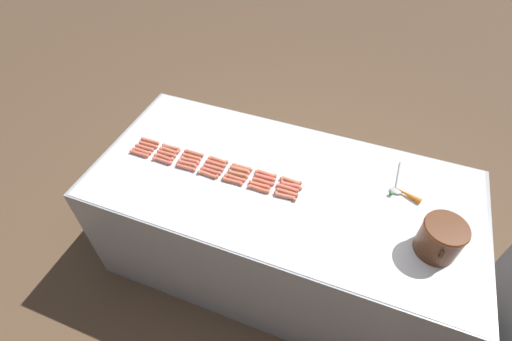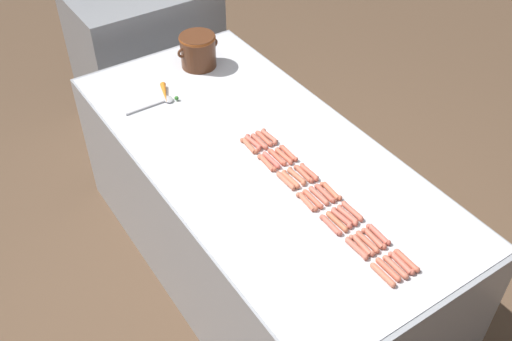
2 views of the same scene
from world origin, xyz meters
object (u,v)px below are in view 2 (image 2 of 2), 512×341
Objects in this scene: hot_dog_32 at (309,172)px; hot_dog_26 at (284,156)px; hot_dog_18 at (297,176)px; hot_dog_33 at (288,153)px; hot_dog_1 at (357,248)px; hot_dog_21 at (401,263)px; hot_dog_12 at (271,160)px; hot_dog_28 at (407,261)px; back_cabinet at (148,56)px; hot_dog_16 at (342,218)px; hot_dog_34 at (269,137)px; hot_dog_22 at (374,238)px; hot_dog_30 at (352,211)px; hot_dog_8 at (362,245)px; serving_spoon at (161,102)px; hot_dog_24 at (325,193)px; hot_dog_4 at (286,181)px; hot_dog_29 at (378,234)px; hot_dog_6 at (249,146)px; hot_dog_20 at (259,142)px; hot_dog_2 at (331,225)px; hot_dog_23 at (347,215)px; bean_pot at (198,49)px; hot_dog_10 at (313,199)px; hot_dog_19 at (277,157)px; hot_dog_27 at (264,139)px; hot_dog_0 at (383,275)px; hot_dog_15 at (368,242)px; carrot at (165,93)px; hot_dog_14 at (395,267)px; hot_dog_25 at (304,174)px; hot_dog_9 at (337,222)px; hot_dog_5 at (267,163)px; hot_dog_7 at (388,270)px.

hot_dog_26 is at bearing 100.48° from hot_dog_32.
hot_dog_33 is (0.07, 0.15, 0.00)m from hot_dog_18.
hot_dog_1 is 1.00× the size of hot_dog_21.
hot_dog_12 is 0.16m from hot_dog_18.
back_cabinet is at bearing 88.14° from hot_dog_28.
hot_dog_34 is (0.06, 0.62, 0.00)m from hot_dog_16.
hot_dog_22 is 0.17m from hot_dog_30.
serving_spoon is (-0.21, 1.35, -0.00)m from hot_dog_8.
hot_dog_24 is at bearing -77.23° from hot_dog_18.
hot_dog_4 is 0.49m from hot_dog_29.
hot_dog_20 is at bearing -0.87° from hot_dog_6.
hot_dog_24 is (0.04, 0.16, 0.00)m from hot_dog_16.
hot_dog_20 is (0.06, 0.62, 0.00)m from hot_dog_2.
hot_dog_18 and hot_dog_23 have the same top height.
bean_pot is (0.05, 1.40, 0.09)m from hot_dog_30.
hot_dog_6 is (0.00, 0.30, 0.00)m from hot_dog_4.
hot_dog_26 is at bearing 90.13° from hot_dog_24.
hot_dog_30 is at bearing 10.08° from hot_dog_23.
hot_dog_10 and hot_dog_34 have the same top height.
hot_dog_22 is at bearing 90.59° from hot_dog_21.
hot_dog_12 is 0.03m from hot_dog_19.
hot_dog_1 is at bearing -97.01° from hot_dog_18.
hot_dog_2 is 1.00× the size of hot_dog_4.
hot_dog_6 is 0.81m from bean_pot.
hot_dog_6 is 1.00× the size of hot_dog_27.
hot_dog_15 is at bearing 67.83° from hot_dog_0.
hot_dog_4 is 1.00× the size of hot_dog_22.
hot_dog_6 is 0.76× the size of carrot.
hot_dog_1 is 0.64m from hot_dog_33.
hot_dog_1 and hot_dog_2 have the same top height.
hot_dog_10 is at bearing 90.01° from hot_dog_8.
hot_dog_14 is 0.33m from hot_dog_30.
hot_dog_23 is at bearing 102.48° from hot_dog_29.
hot_dog_20 is at bearing 94.44° from hot_dog_24.
hot_dog_25 is (0.09, -0.31, 0.00)m from hot_dog_6.
hot_dog_12 and hot_dog_27 have the same top height.
hot_dog_18 is (0.03, 0.32, 0.00)m from hot_dog_9.
hot_dog_5 is 0.79m from hot_dog_28.
hot_dog_26 is 0.76× the size of carrot.
hot_dog_4 is (0.00, 0.63, 0.00)m from hot_dog_0.
hot_dog_19 is at bearing -88.64° from hot_dog_20.
hot_dog_2 is 0.31m from hot_dog_7.
hot_dog_23 is at bearing -77.02° from serving_spoon.
hot_dog_1 is 1.00× the size of hot_dog_16.
hot_dog_2 and hot_dog_26 have the same top height.
hot_dog_26 is (0.00, 0.46, 0.00)m from hot_dog_23.
hot_dog_34 reaches higher than serving_spoon.
hot_dog_2 and hot_dog_28 have the same top height.
hot_dog_0 is 0.94m from hot_dog_27.
hot_dog_16 and hot_dog_27 have the same top height.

